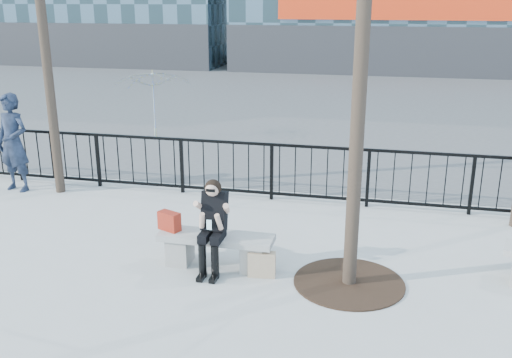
# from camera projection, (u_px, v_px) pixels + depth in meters

# --- Properties ---
(ground) EXTENTS (120.00, 120.00, 0.00)m
(ground) POSITION_uv_depth(u_px,v_px,m) (217.00, 266.00, 8.22)
(ground) COLOR #A3A39D
(ground) RESTS_ON ground
(street_surface) EXTENTS (60.00, 23.00, 0.01)m
(street_surface) POSITION_uv_depth(u_px,v_px,m) (328.00, 98.00, 22.15)
(street_surface) COLOR #474747
(street_surface) RESTS_ON ground
(railing) EXTENTS (14.00, 0.06, 1.10)m
(railing) POSITION_uv_depth(u_px,v_px,m) (261.00, 171.00, 10.84)
(railing) COLOR black
(railing) RESTS_ON ground
(tree_grate) EXTENTS (1.50, 1.50, 0.02)m
(tree_grate) POSITION_uv_depth(u_px,v_px,m) (349.00, 282.00, 7.72)
(tree_grate) COLOR black
(tree_grate) RESTS_ON ground
(bench_main) EXTENTS (1.65, 0.46, 0.49)m
(bench_main) POSITION_uv_depth(u_px,v_px,m) (216.00, 247.00, 8.13)
(bench_main) COLOR gray
(bench_main) RESTS_ON ground
(seated_woman) EXTENTS (0.50, 0.64, 1.34)m
(seated_woman) POSITION_uv_depth(u_px,v_px,m) (212.00, 227.00, 7.87)
(seated_woman) COLOR black
(seated_woman) RESTS_ON ground
(handbag) EXTENTS (0.37, 0.27, 0.27)m
(handbag) POSITION_uv_depth(u_px,v_px,m) (169.00, 221.00, 8.20)
(handbag) COLOR maroon
(handbag) RESTS_ON bench_main
(shopping_bag) EXTENTS (0.39, 0.18, 0.36)m
(shopping_bag) POSITION_uv_depth(u_px,v_px,m) (262.00, 264.00, 7.87)
(shopping_bag) COLOR tan
(shopping_bag) RESTS_ON ground
(standing_man) EXTENTS (0.77, 0.57, 1.95)m
(standing_man) POSITION_uv_depth(u_px,v_px,m) (13.00, 143.00, 11.21)
(standing_man) COLOR black
(standing_man) RESTS_ON ground
(vendor_umbrella) EXTENTS (2.29, 2.33, 1.89)m
(vendor_umbrella) POSITION_uv_depth(u_px,v_px,m) (153.00, 105.00, 15.32)
(vendor_umbrella) COLOR yellow
(vendor_umbrella) RESTS_ON ground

